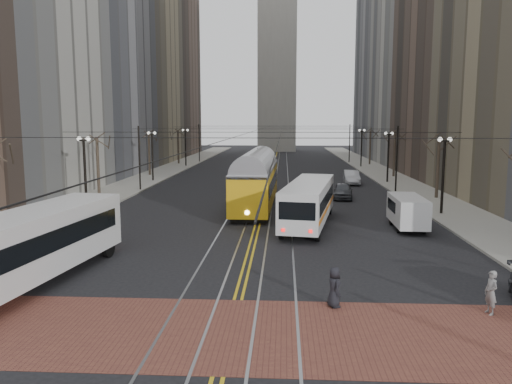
# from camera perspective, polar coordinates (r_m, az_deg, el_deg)

# --- Properties ---
(ground) EXTENTS (260.00, 260.00, 0.00)m
(ground) POSITION_cam_1_polar(r_m,az_deg,el_deg) (21.12, -1.84, -11.33)
(ground) COLOR black
(ground) RESTS_ON ground
(sidewalk_left) EXTENTS (5.00, 140.00, 0.15)m
(sidewalk_left) POSITION_cam_1_polar(r_m,az_deg,el_deg) (67.34, -11.24, 1.97)
(sidewalk_left) COLOR gray
(sidewalk_left) RESTS_ON ground
(sidewalk_right) EXTENTS (5.00, 140.00, 0.15)m
(sidewalk_right) POSITION_cam_1_polar(r_m,az_deg,el_deg) (66.54, 14.67, 1.79)
(sidewalk_right) COLOR gray
(sidewalk_right) RESTS_ON ground
(crosswalk_band) EXTENTS (25.00, 6.00, 0.01)m
(crosswalk_band) POSITION_cam_1_polar(r_m,az_deg,el_deg) (17.41, -3.04, -15.66)
(crosswalk_band) COLOR brown
(crosswalk_band) RESTS_ON ground
(streetcar_rails) EXTENTS (4.80, 130.00, 0.02)m
(streetcar_rails) POSITION_cam_1_polar(r_m,az_deg,el_deg) (65.25, 1.64, 1.87)
(streetcar_rails) COLOR gray
(streetcar_rails) RESTS_ON ground
(centre_lines) EXTENTS (0.42, 130.00, 0.01)m
(centre_lines) POSITION_cam_1_polar(r_m,az_deg,el_deg) (65.25, 1.64, 1.87)
(centre_lines) COLOR gold
(centre_lines) RESTS_ON ground
(building_left_mid) EXTENTS (16.00, 20.00, 34.00)m
(building_left_mid) POSITION_cam_1_polar(r_m,az_deg,el_deg) (71.97, -19.85, 15.55)
(building_left_mid) COLOR slate
(building_left_mid) RESTS_ON ground
(building_left_midfar) EXTENTS (20.00, 20.00, 52.00)m
(building_left_midfar) POSITION_cam_1_polar(r_m,az_deg,el_deg) (92.67, -16.23, 19.55)
(building_left_midfar) COLOR gray
(building_left_midfar) RESTS_ON ground
(building_left_far) EXTENTS (16.00, 20.00, 40.00)m
(building_left_far) POSITION_cam_1_polar(r_m,az_deg,el_deg) (110.08, -11.53, 14.65)
(building_left_far) COLOR brown
(building_left_far) RESTS_ON ground
(building_right_mid) EXTENTS (16.00, 20.00, 34.00)m
(building_right_mid) POSITION_cam_1_polar(r_m,az_deg,el_deg) (70.70, 23.70, 15.50)
(building_right_mid) COLOR brown
(building_right_mid) RESTS_ON ground
(building_right_midfar) EXTENTS (20.00, 20.00, 52.00)m
(building_right_midfar) POSITION_cam_1_polar(r_m,az_deg,el_deg) (91.61, 20.68, 19.50)
(building_right_midfar) COLOR #ABAAA1
(building_right_midfar) RESTS_ON ground
(building_right_far) EXTENTS (16.00, 20.00, 40.00)m
(building_right_far) POSITION_cam_1_polar(r_m,az_deg,el_deg) (109.25, 16.27, 14.55)
(building_right_far) COLOR slate
(building_right_far) RESTS_ON ground
(lamp_posts) EXTENTS (27.60, 57.20, 5.60)m
(lamp_posts) POSITION_cam_1_polar(r_m,az_deg,el_deg) (48.81, 1.12, 3.09)
(lamp_posts) COLOR black
(lamp_posts) RESTS_ON ground
(street_trees) EXTENTS (31.68, 53.28, 5.60)m
(street_trees) POSITION_cam_1_polar(r_m,az_deg,el_deg) (55.29, 1.37, 3.67)
(street_trees) COLOR #382D23
(street_trees) RESTS_ON ground
(trolley_wires) EXTENTS (25.96, 120.00, 6.60)m
(trolley_wires) POSITION_cam_1_polar(r_m,az_deg,el_deg) (54.81, 1.36, 4.65)
(trolley_wires) COLOR black
(trolley_wires) RESTS_ON ground
(transit_bus) EXTENTS (4.21, 12.93, 3.18)m
(transit_bus) POSITION_cam_1_polar(r_m,az_deg,el_deg) (23.29, -24.99, -6.18)
(transit_bus) COLOR silver
(transit_bus) RESTS_ON ground
(streetcar) EXTENTS (3.22, 15.35, 3.60)m
(streetcar) POSITION_cam_1_polar(r_m,az_deg,el_deg) (41.22, 0.02, 0.78)
(streetcar) COLOR yellow
(streetcar) RESTS_ON ground
(rear_bus) EXTENTS (4.32, 11.57, 2.95)m
(rear_bus) POSITION_cam_1_polar(r_m,az_deg,el_deg) (34.01, 6.06, -1.36)
(rear_bus) COLOR silver
(rear_bus) RESTS_ON ground
(cargo_van) EXTENTS (2.01, 4.91, 2.15)m
(cargo_van) POSITION_cam_1_polar(r_m,az_deg,el_deg) (34.19, 16.93, -2.30)
(cargo_van) COLOR silver
(cargo_van) RESTS_ON ground
(sedan_grey) EXTENTS (2.19, 4.42, 1.45)m
(sedan_grey) POSITION_cam_1_polar(r_m,az_deg,el_deg) (46.43, 9.90, 0.14)
(sedan_grey) COLOR #45484D
(sedan_grey) RESTS_ON ground
(sedan_silver) EXTENTS (1.86, 4.77, 1.55)m
(sedan_silver) POSITION_cam_1_polar(r_m,az_deg,el_deg) (57.48, 10.85, 1.67)
(sedan_silver) COLOR #B2B4BA
(sedan_silver) RESTS_ON ground
(pedestrian_a) EXTENTS (0.72, 0.88, 1.55)m
(pedestrian_a) POSITION_cam_1_polar(r_m,az_deg,el_deg) (19.47, 8.92, -10.68)
(pedestrian_a) COLOR black
(pedestrian_a) RESTS_ON crosswalk_band
(pedestrian_b) EXTENTS (0.51, 0.67, 1.63)m
(pedestrian_b) POSITION_cam_1_polar(r_m,az_deg,el_deg) (20.45, 25.27, -10.34)
(pedestrian_b) COLOR gray
(pedestrian_b) RESTS_ON crosswalk_band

